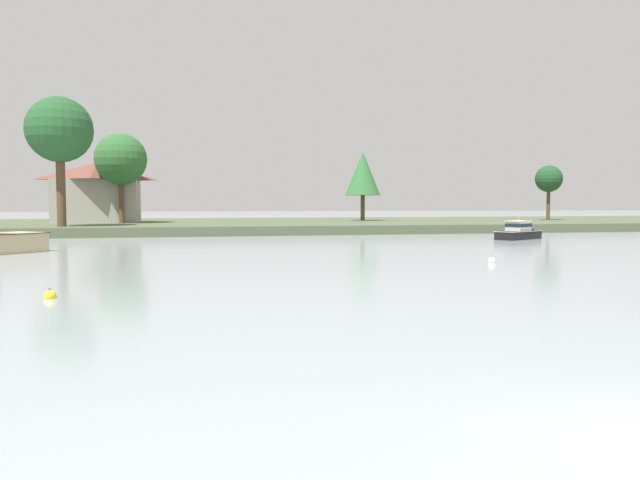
# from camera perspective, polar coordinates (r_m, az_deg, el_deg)

# --- Properties ---
(far_shore_bank) EXTENTS (248.70, 40.99, 1.07)m
(far_shore_bank) POSITION_cam_1_polar(r_m,az_deg,el_deg) (86.41, -7.88, 1.43)
(far_shore_bank) COLOR #4C563D
(far_shore_bank) RESTS_ON ground
(cruiser_black) EXTENTS (6.57, 4.93, 3.26)m
(cruiser_black) POSITION_cam_1_polar(r_m,az_deg,el_deg) (63.77, 18.62, 0.48)
(cruiser_black) COLOR black
(cruiser_black) RESTS_ON ground
(mooring_buoy_yellow) EXTENTS (0.46, 0.46, 0.52)m
(mooring_buoy_yellow) POSITION_cam_1_polar(r_m,az_deg,el_deg) (24.89, -24.32, -4.89)
(mooring_buoy_yellow) COLOR yellow
(mooring_buoy_yellow) RESTS_ON ground
(mooring_buoy_white) EXTENTS (0.50, 0.50, 0.55)m
(mooring_buoy_white) POSITION_cam_1_polar(r_m,az_deg,el_deg) (37.88, 16.04, -1.93)
(mooring_buoy_white) COLOR white
(mooring_buoy_white) RESTS_ON ground
(shore_tree_inland_c) EXTENTS (4.06, 4.06, 8.33)m
(shore_tree_inland_c) POSITION_cam_1_polar(r_m,az_deg,el_deg) (98.01, 20.96, 5.42)
(shore_tree_inland_c) COLOR brown
(shore_tree_inland_c) RESTS_ON far_shore_bank
(shore_tree_far_right) EXTENTS (5.21, 5.21, 10.12)m
(shore_tree_far_right) POSITION_cam_1_polar(r_m,az_deg,el_deg) (89.06, 4.10, 6.29)
(shore_tree_far_right) COLOR brown
(shore_tree_far_right) RESTS_ON far_shore_bank
(shore_tree_center_right) EXTENTS (6.56, 6.56, 11.46)m
(shore_tree_center_right) POSITION_cam_1_polar(r_m,az_deg,el_deg) (81.08, -18.45, 7.27)
(shore_tree_center_right) COLOR brown
(shore_tree_center_right) RESTS_ON far_shore_bank
(shore_tree_right_mid) EXTENTS (7.09, 7.09, 14.09)m
(shore_tree_right_mid) POSITION_cam_1_polar(r_m,az_deg,el_deg) (71.83, -23.56, 9.51)
(shore_tree_right_mid) COLOR brown
(shore_tree_right_mid) RESTS_ON far_shore_bank
(cottage_behind_trees) EXTENTS (11.48, 7.75, 8.00)m
(cottage_behind_trees) POSITION_cam_1_polar(r_m,az_deg,el_deg) (85.63, -20.46, 4.35)
(cottage_behind_trees) COLOR #9E998E
(cottage_behind_trees) RESTS_ON far_shore_bank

